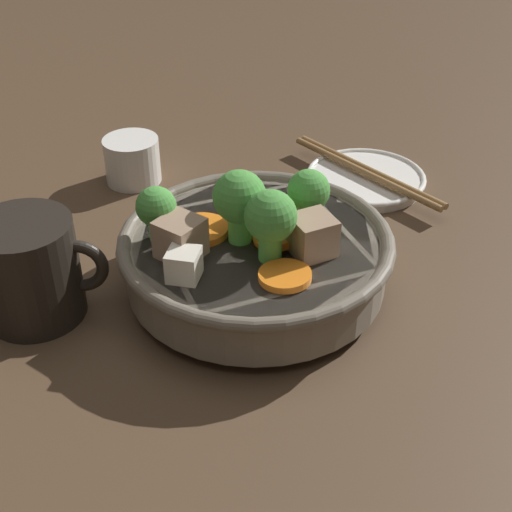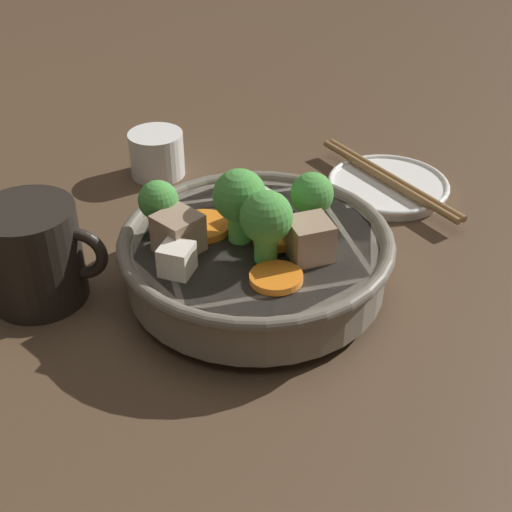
{
  "view_description": "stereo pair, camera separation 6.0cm",
  "coord_description": "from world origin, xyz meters",
  "px_view_note": "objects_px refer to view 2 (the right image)",
  "views": [
    {
      "loc": [
        0.01,
        -0.5,
        0.38
      ],
      "look_at": [
        0.0,
        0.0,
        0.03
      ],
      "focal_mm": 50.0,
      "sensor_mm": 36.0,
      "label": 1
    },
    {
      "loc": [
        0.07,
        -0.49,
        0.38
      ],
      "look_at": [
        0.0,
        0.0,
        0.03
      ],
      "focal_mm": 50.0,
      "sensor_mm": 36.0,
      "label": 2
    }
  ],
  "objects_px": {
    "stirfry_bowl": "(255,251)",
    "chopsticks_pair": "(389,178)",
    "side_saucer": "(388,186)",
    "tea_cup": "(157,154)",
    "dark_mug": "(35,254)"
  },
  "relations": [
    {
      "from": "tea_cup",
      "to": "chopsticks_pair",
      "type": "xyz_separation_m",
      "value": [
        0.25,
        -0.01,
        -0.01
      ]
    },
    {
      "from": "stirfry_bowl",
      "to": "tea_cup",
      "type": "xyz_separation_m",
      "value": [
        -0.14,
        0.2,
        -0.01
      ]
    },
    {
      "from": "stirfry_bowl",
      "to": "side_saucer",
      "type": "height_order",
      "value": "stirfry_bowl"
    },
    {
      "from": "tea_cup",
      "to": "dark_mug",
      "type": "xyz_separation_m",
      "value": [
        -0.04,
        -0.23,
        0.02
      ]
    },
    {
      "from": "side_saucer",
      "to": "tea_cup",
      "type": "distance_m",
      "value": 0.25
    },
    {
      "from": "stirfry_bowl",
      "to": "chopsticks_pair",
      "type": "bearing_deg",
      "value": 58.08
    },
    {
      "from": "side_saucer",
      "to": "tea_cup",
      "type": "xyz_separation_m",
      "value": [
        -0.25,
        0.01,
        0.02
      ]
    },
    {
      "from": "side_saucer",
      "to": "chopsticks_pair",
      "type": "height_order",
      "value": "chopsticks_pair"
    },
    {
      "from": "stirfry_bowl",
      "to": "chopsticks_pair",
      "type": "height_order",
      "value": "stirfry_bowl"
    },
    {
      "from": "chopsticks_pair",
      "to": "dark_mug",
      "type": "bearing_deg",
      "value": -143.07
    },
    {
      "from": "tea_cup",
      "to": "dark_mug",
      "type": "relative_size",
      "value": 0.57
    },
    {
      "from": "chopsticks_pair",
      "to": "stirfry_bowl",
      "type": "bearing_deg",
      "value": -121.92
    },
    {
      "from": "side_saucer",
      "to": "tea_cup",
      "type": "height_order",
      "value": "tea_cup"
    },
    {
      "from": "stirfry_bowl",
      "to": "side_saucer",
      "type": "xyz_separation_m",
      "value": [
        0.12,
        0.19,
        -0.03
      ]
    },
    {
      "from": "stirfry_bowl",
      "to": "side_saucer",
      "type": "distance_m",
      "value": 0.23
    }
  ]
}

